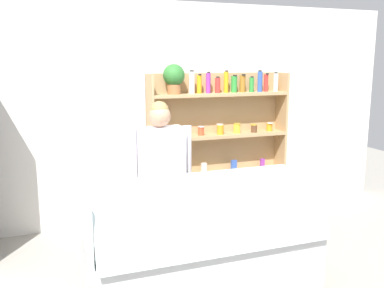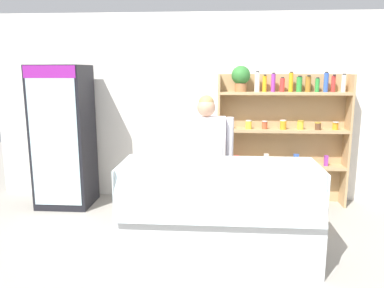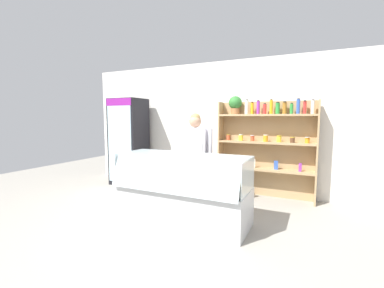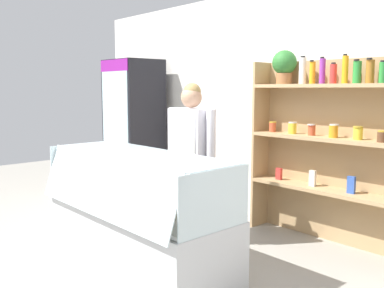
{
  "view_description": "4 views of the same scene",
  "coord_description": "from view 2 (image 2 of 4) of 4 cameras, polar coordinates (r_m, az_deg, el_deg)",
  "views": [
    {
      "loc": [
        -1.31,
        -3.06,
        1.99
      ],
      "look_at": [
        0.01,
        0.54,
        1.25
      ],
      "focal_mm": 40.0,
      "sensor_mm": 36.0,
      "label": 1
    },
    {
      "loc": [
        -0.05,
        -3.45,
        1.89
      ],
      "look_at": [
        -0.35,
        0.68,
        1.08
      ],
      "focal_mm": 35.0,
      "sensor_mm": 36.0,
      "label": 2
    },
    {
      "loc": [
        1.67,
        -3.16,
        1.54
      ],
      "look_at": [
        -0.13,
        0.6,
        1.11
      ],
      "focal_mm": 24.0,
      "sensor_mm": 36.0,
      "label": 3
    },
    {
      "loc": [
        2.98,
        -1.98,
        1.56
      ],
      "look_at": [
        0.07,
        0.64,
        1.05
      ],
      "focal_mm": 40.0,
      "sensor_mm": 36.0,
      "label": 4
    }
  ],
  "objects": [
    {
      "name": "ground_plane",
      "position": [
        3.93,
        4.56,
        -17.66
      ],
      "size": [
        12.0,
        12.0,
        0.0
      ],
      "primitive_type": "plane",
      "color": "gray"
    },
    {
      "name": "back_wall",
      "position": [
        5.53,
        4.63,
        5.48
      ],
      "size": [
        6.8,
        0.1,
        2.7
      ],
      "primitive_type": "cube",
      "color": "white",
      "rests_on": "ground"
    },
    {
      "name": "drinks_fridge",
      "position": [
        5.51,
        -18.96,
        1.04
      ],
      "size": [
        0.73,
        0.64,
        1.97
      ],
      "color": "black",
      "rests_on": "ground"
    },
    {
      "name": "deli_display_case",
      "position": [
        3.87,
        3.91,
        -12.95
      ],
      "size": [
        1.94,
        0.79,
        1.01
      ],
      "color": "silver",
      "rests_on": "ground"
    },
    {
      "name": "shelving_unit",
      "position": [
        5.41,
        12.98,
        2.49
      ],
      "size": [
        1.81,
        0.29,
        1.96
      ],
      "color": "tan",
      "rests_on": "ground"
    },
    {
      "name": "shop_clerk",
      "position": [
        4.41,
        2.12,
        -1.13
      ],
      "size": [
        0.64,
        0.25,
        1.61
      ],
      "color": "#2D2D38",
      "rests_on": "ground"
    }
  ]
}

